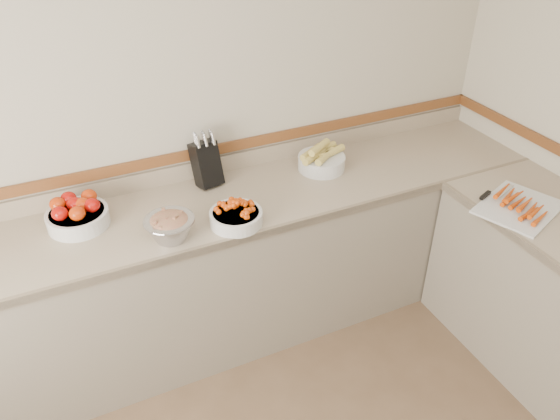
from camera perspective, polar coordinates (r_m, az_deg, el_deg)
name	(u,v)px	position (r m, az deg, el deg)	size (l,w,h in m)	color
back_wall	(166,115)	(2.93, -11.83, 9.70)	(4.00, 4.00, 0.00)	#B5AB95
counter_back	(199,277)	(3.11, -8.48, -6.90)	(4.00, 0.65, 1.08)	gray
knife_block	(206,163)	(3.00, -7.73, 4.92)	(0.16, 0.18, 0.32)	black
tomato_bowl	(77,214)	(2.84, -20.44, -0.37)	(0.30, 0.30, 0.15)	silver
cherry_tomato_bowl	(236,215)	(2.69, -4.61, -0.53)	(0.26, 0.26, 0.15)	silver
corn_bowl	(321,160)	(3.16, 4.35, 5.27)	(0.30, 0.27, 0.16)	silver
rhubarb_bowl	(170,226)	(2.62, -11.43, -1.69)	(0.24, 0.24, 0.14)	#B2B2BA
cutting_board	(519,206)	(3.07, 23.73, 0.40)	(0.52, 0.46, 0.06)	silver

